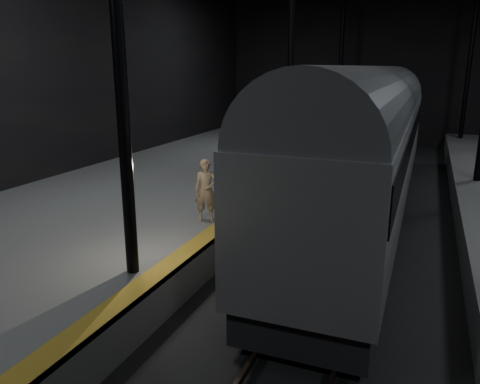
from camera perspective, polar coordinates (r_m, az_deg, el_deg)
The scene contains 6 objects.
ground at distance 13.03m, azimuth 12.12°, elevation -9.17°, with size 44.00×44.00×0.00m, color black.
platform_left at distance 15.74m, azimuth -15.74°, elevation -3.17°, with size 9.00×43.80×1.00m, color #585855.
tactile_strip at distance 13.51m, azimuth -1.35°, elevation -3.37°, with size 0.50×43.80×0.01m, color brown.
track at distance 13.00m, azimuth 12.14°, elevation -8.89°, with size 2.40×43.00×0.24m.
train at distance 16.78m, azimuth 15.49°, elevation 6.33°, with size 2.90×19.35×5.17m.
woman at distance 13.21m, azimuth -4.15°, elevation 0.19°, with size 0.65×0.43×1.78m, color #9C815F.
Camera 1 is at (1.79, -11.78, 5.27)m, focal length 35.00 mm.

